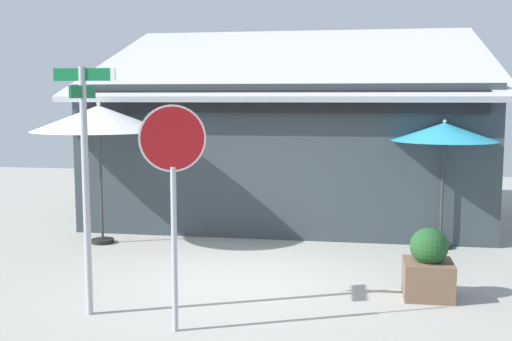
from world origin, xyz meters
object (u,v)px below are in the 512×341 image
at_px(sidewalk_planter, 428,267).
at_px(patio_umbrella_ivory_left, 99,119).
at_px(stop_sign, 173,174).
at_px(patio_umbrella_teal_center, 444,133).
at_px(street_sign_post, 86,169).

bearing_deg(sidewalk_planter, patio_umbrella_ivory_left, 158.30).
height_order(patio_umbrella_ivory_left, sidewalk_planter, patio_umbrella_ivory_left).
xyz_separation_m(stop_sign, patio_umbrella_teal_center, (3.78, 4.90, 0.24)).
distance_m(patio_umbrella_ivory_left, sidewalk_planter, 6.74).
bearing_deg(stop_sign, patio_umbrella_teal_center, 52.34).
xyz_separation_m(street_sign_post, sidewalk_planter, (4.51, 1.44, -1.49)).
distance_m(patio_umbrella_teal_center, sidewalk_planter, 3.58).
bearing_deg(street_sign_post, stop_sign, -16.69).
height_order(street_sign_post, patio_umbrella_ivory_left, street_sign_post).
height_order(patio_umbrella_teal_center, sidewalk_planter, patio_umbrella_teal_center).
bearing_deg(patio_umbrella_ivory_left, sidewalk_planter, -21.70).
height_order(street_sign_post, patio_umbrella_teal_center, street_sign_post).
xyz_separation_m(patio_umbrella_ivory_left, sidewalk_planter, (5.98, -2.38, -2.00)).
bearing_deg(stop_sign, street_sign_post, 163.31).
relative_size(street_sign_post, patio_umbrella_ivory_left, 1.17).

